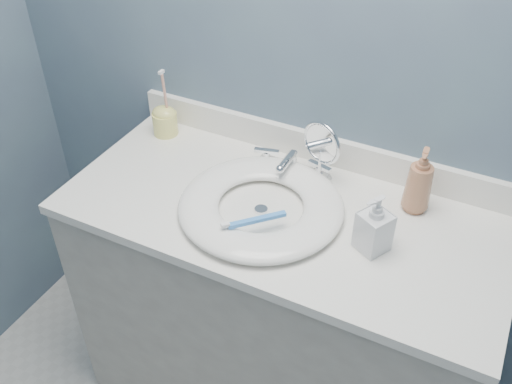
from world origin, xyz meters
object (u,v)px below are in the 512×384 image
Objects in this scene: makeup_mirror at (321,150)px; toothbrush_holder at (165,119)px; soap_bottle_clear at (375,223)px; soap_bottle_amber at (420,180)px.

toothbrush_holder reaches higher than makeup_mirror.
soap_bottle_clear is at bearing -22.09° from makeup_mirror.
soap_bottle_amber is 0.85× the size of toothbrush_holder.
soap_bottle_amber is at bearing -1.12° from toothbrush_holder.
soap_bottle_clear is 0.79m from toothbrush_holder.
makeup_mirror is 0.28m from soap_bottle_amber.
makeup_mirror reaches higher than soap_bottle_amber.
soap_bottle_amber is 0.82m from toothbrush_holder.
makeup_mirror is 0.85× the size of toothbrush_holder.
soap_bottle_clear is at bearing -109.93° from soap_bottle_amber.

